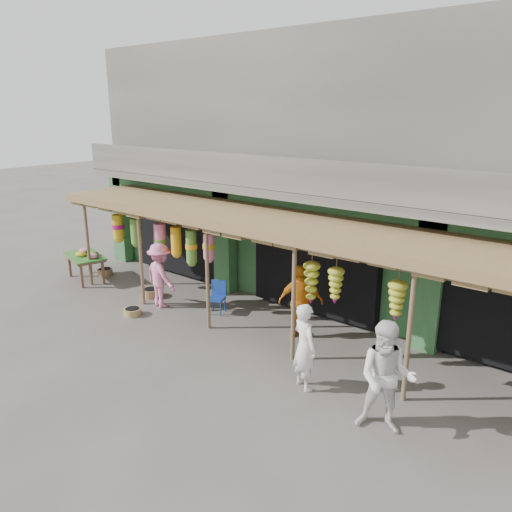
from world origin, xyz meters
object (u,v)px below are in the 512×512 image
Objects in this scene: blue_chair at (217,295)px; person_right at (387,378)px; flower_table at (86,257)px; person_shopper at (160,275)px; person_vendor at (301,302)px; person_front at (305,346)px.

blue_chair is 0.44× the size of person_right.
person_shopper is at bearing 16.79° from flower_table.
flower_table is 5.00m from blue_chair.
person_right is 1.11× the size of person_vendor.
person_shopper is (-5.32, 1.01, 0.02)m from person_front.
person_shopper reaches higher than person_front.
person_shopper is at bearing 13.66° from person_front.
blue_chair is 5.97m from person_right.
person_right is 3.75m from person_vendor.
flower_table is 7.52m from person_vendor.
person_right is (5.63, -1.94, 0.50)m from blue_chair.
person_vendor is at bearing 125.84° from person_right.
person_right is at bearing 112.40° from person_vendor.
flower_table is at bearing -27.04° from person_vendor.
person_front reaches higher than flower_table.
person_shopper reaches higher than blue_chair.
person_vendor reaches higher than person_front.
person_front is 2.25m from person_vendor.
flower_table is at bearing 165.23° from blue_chair.
person_shopper reaches higher than person_vendor.
person_right is (1.78, -0.28, 0.11)m from person_front.
person_right is 7.21m from person_shopper.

